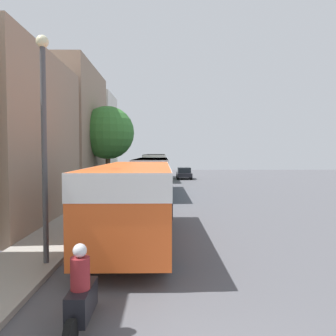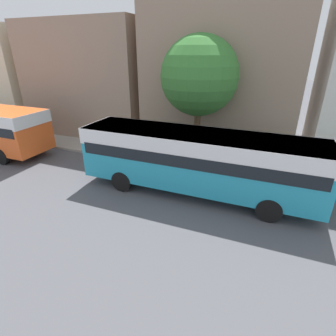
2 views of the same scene
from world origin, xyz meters
name	(u,v)px [view 1 (image 1 of 2)]	position (x,y,z in m)	size (l,w,h in m)	color
building_far_terrace	(53,132)	(-9.62, 22.73, 5.02)	(6.83, 9.36, 10.04)	gray
building_end_row	(86,140)	(-9.10, 31.51, 4.75)	(5.81, 6.35, 9.50)	silver
bus_lead	(134,192)	(-1.97, 8.87, 1.91)	(2.67, 9.21, 2.92)	#EA5B23
bus_following	(152,171)	(-1.80, 23.24, 1.90)	(2.62, 10.74, 2.90)	teal
bus_third_in_line	(155,163)	(-1.88, 37.49, 2.04)	(2.59, 11.54, 3.15)	#2D8447
motorcycle_behind_lead	(81,297)	(-2.43, 2.59, 0.68)	(0.38, 2.24, 1.73)	black
car_crossing	(184,173)	(1.81, 38.35, 0.77)	(1.90, 3.91, 1.48)	black
pedestrian_near_curb	(109,180)	(-5.53, 24.53, 1.07)	(0.39, 0.39, 1.79)	#232838
pedestrian_walking_away	(129,170)	(-5.50, 40.72, 1.03)	(0.40, 0.40, 1.73)	#232838
street_tree	(108,133)	(-5.21, 22.23, 4.93)	(4.13, 4.13, 6.86)	brown
lamp_post	(44,131)	(-4.35, 6.13, 4.04)	(0.36, 0.36, 6.63)	#47474C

